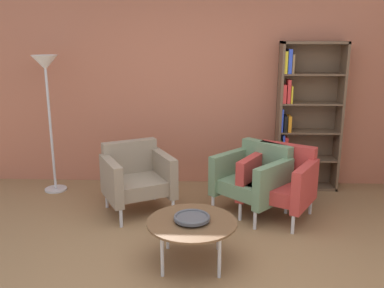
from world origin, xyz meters
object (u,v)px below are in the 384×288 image
at_px(armchair_by_bookshelf, 136,176).
at_px(floor_lamp_torchiere, 46,79).
at_px(bookshelf_tall, 303,118).
at_px(armchair_spare_guest, 254,177).
at_px(coffee_table_low, 192,224).
at_px(armchair_near_window, 279,180).
at_px(decorative_bowl, 192,217).

relative_size(armchair_by_bookshelf, floor_lamp_torchiere, 0.53).
bearing_deg(bookshelf_tall, armchair_spare_guest, -129.60).
bearing_deg(bookshelf_tall, floor_lamp_torchiere, -175.47).
relative_size(coffee_table_low, armchair_spare_guest, 0.84).
height_order(coffee_table_low, armchair_near_window, armchair_near_window).
xyz_separation_m(bookshelf_tall, coffee_table_low, (-1.35, -1.99, -0.57)).
xyz_separation_m(coffee_table_low, armchair_by_bookshelf, (-0.68, 1.13, 0.04)).
bearing_deg(floor_lamp_torchiere, bookshelf_tall, 4.53).
relative_size(armchair_spare_guest, armchair_near_window, 1.02).
relative_size(bookshelf_tall, decorative_bowl, 5.94).
height_order(decorative_bowl, armchair_spare_guest, armchair_spare_guest).
distance_m(armchair_spare_guest, floor_lamp_torchiere, 2.78).
relative_size(coffee_table_low, armchair_by_bookshelf, 0.86).
bearing_deg(armchair_near_window, coffee_table_low, -101.28).
distance_m(bookshelf_tall, armchair_near_window, 1.15).
bearing_deg(coffee_table_low, bookshelf_tall, 55.73).
xyz_separation_m(bookshelf_tall, armchair_near_window, (-0.42, -0.93, -0.52)).
bearing_deg(decorative_bowl, floor_lamp_torchiere, 136.99).
distance_m(bookshelf_tall, decorative_bowl, 2.46).
bearing_deg(armchair_near_window, floor_lamp_torchiere, -163.45).
relative_size(armchair_near_window, floor_lamp_torchiere, 0.54).
bearing_deg(armchair_spare_guest, coffee_table_low, -76.59).
relative_size(coffee_table_low, armchair_near_window, 0.86).
bearing_deg(bookshelf_tall, armchair_by_bookshelf, -157.25).
distance_m(decorative_bowl, armchair_by_bookshelf, 1.32).
bearing_deg(armchair_spare_guest, armchair_by_bookshelf, -136.05).
xyz_separation_m(decorative_bowl, armchair_by_bookshelf, (-0.68, 1.13, -0.02)).
bearing_deg(coffee_table_low, floor_lamp_torchiere, 136.99).
distance_m(bookshelf_tall, armchair_by_bookshelf, 2.27).
height_order(decorative_bowl, floor_lamp_torchiere, floor_lamp_torchiere).
bearing_deg(floor_lamp_torchiere, decorative_bowl, -43.01).
relative_size(decorative_bowl, floor_lamp_torchiere, 0.18).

